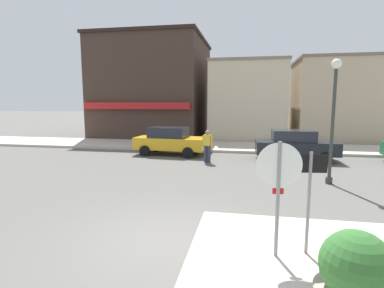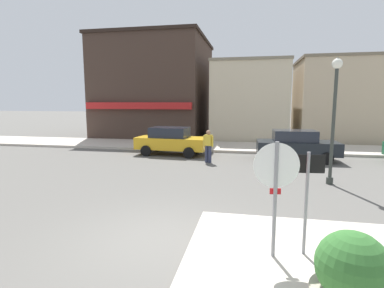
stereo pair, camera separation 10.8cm
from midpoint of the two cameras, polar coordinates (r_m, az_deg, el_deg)
name	(u,v)px [view 1 (the left image)]	position (r m, az deg, el deg)	size (l,w,h in m)	color
ground_plane	(163,241)	(6.84, -6.04, -17.97)	(160.00, 160.00, 0.00)	#5B5954
sidewalk_corner	(376,281)	(6.17, 31.22, -21.43)	(6.40, 4.80, 0.15)	beige
kerb_far	(220,147)	(19.76, 5.18, -0.48)	(80.00, 4.00, 0.15)	beige
stop_sign	(278,184)	(5.65, 15.60, -7.42)	(0.82, 0.11, 2.30)	gray
one_way_sign	(309,193)	(5.97, 20.91, -8.69)	(0.60, 0.08, 2.10)	gray
planter	(355,277)	(5.11, 28.11, -21.39)	(1.10, 1.10, 1.23)	#ADA38E
lamp_post	(334,103)	(11.85, 25.19, 7.12)	(0.36, 0.36, 4.54)	#333833
parked_car_nearest	(170,141)	(17.05, -4.32, 0.67)	(4.13, 2.13, 1.56)	gold
parked_car_second	(295,145)	(16.19, 18.86, -0.14)	(4.06, 1.99, 1.56)	black
pedestrian_crossing_near	(207,145)	(14.78, 2.75, -0.23)	(0.55, 0.32, 1.61)	#2D334C
building_corner_shop	(155,88)	(27.39, -7.19, 10.48)	(8.94, 9.77, 8.36)	#3D2D26
building_storefront_left_near	(247,101)	(25.26, 10.39, 8.04)	(5.82, 7.19, 6.09)	beige
building_storefront_left_mid	(340,100)	(25.90, 26.20, 7.49)	(6.80, 6.01, 6.21)	tan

